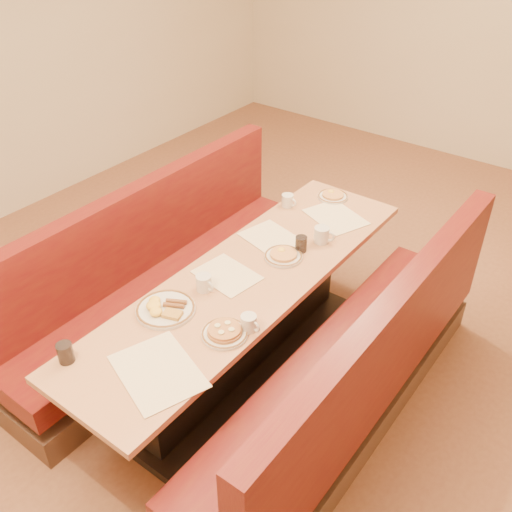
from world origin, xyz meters
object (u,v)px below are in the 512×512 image
Objects in this scene: booth_left at (164,283)px; soda_tumbler_mid at (301,244)px; soda_tumbler_near at (65,353)px; coffee_mug_a at (249,323)px; coffee_mug_c at (322,235)px; booth_right at (353,380)px; eggs_plate at (165,309)px; coffee_mug_b at (204,283)px; diner_table at (249,325)px; pancake_plate at (225,332)px; coffee_mug_d at (288,200)px.

booth_left reaches higher than soda_tumbler_mid.
booth_left reaches higher than soda_tumbler_near.
coffee_mug_c is at bearing 103.17° from coffee_mug_a.
booth_right reaches higher than eggs_plate.
booth_left is 1.23m from soda_tumbler_near.
eggs_plate is 0.27m from coffee_mug_b.
coffee_mug_b is at bearing -115.36° from diner_table.
coffee_mug_a is (0.07, 0.11, 0.03)m from pancake_plate.
soda_tumbler_near is at bearing -123.89° from coffee_mug_a.
diner_table is 20.12× the size of coffee_mug_b.
booth_right is 0.87m from soda_tumbler_mid.
soda_tumbler_near is (-0.49, -0.59, 0.03)m from pancake_plate.
coffee_mug_a reaches higher than diner_table.
soda_tumbler_mid is at bearing 79.45° from coffee_mug_b.
coffee_mug_a is at bearing -141.27° from booth_right.
diner_table is 21.30× the size of coffee_mug_a.
pancake_plate is at bearing -25.98° from coffee_mug_b.
soda_tumbler_near is (-0.00, -1.87, 0.01)m from coffee_mug_d.
soda_tumbler_near is (-0.56, -0.70, 0.01)m from coffee_mug_a.
coffee_mug_b is at bearing -108.39° from soda_tumbler_mid.
booth_left is (-0.73, 0.00, -0.01)m from diner_table.
booth_right is at bearing 0.00° from diner_table.
coffee_mug_d is at bearing 106.41° from coffee_mug_b.
eggs_plate is at bearing -172.35° from pancake_plate.
coffee_mug_a is 0.90m from soda_tumbler_near.
soda_tumbler_mid is at bearing -44.25° from coffee_mug_d.
pancake_plate is 2.39× the size of soda_tumbler_mid.
coffee_mug_d is at bearing 110.84° from pancake_plate.
diner_table is at bearing -103.78° from soda_tumbler_mid.
eggs_plate is (0.57, -0.52, 0.41)m from booth_left.
diner_table is 0.51m from coffee_mug_b.
coffee_mug_b is 0.92× the size of coffee_mug_c.
booth_right is 0.92m from coffee_mug_c.
booth_right reaches higher than diner_table.
coffee_mug_d is (-0.49, 1.27, 0.03)m from pancake_plate.
eggs_plate is 2.36× the size of coffee_mug_c.
pancake_plate is at bearing -66.09° from coffee_mug_d.
eggs_plate is at bearing -119.60° from coffee_mug_c.
coffee_mug_c is (0.15, 0.56, 0.43)m from diner_table.
soda_tumbler_mid is (-0.11, 0.87, 0.03)m from pancake_plate.
booth_right is (1.46, 0.00, 0.00)m from booth_left.
coffee_mug_b is 0.85m from coffee_mug_c.
soda_tumbler_mid is at bearing 76.22° from diner_table.
coffee_mug_d is 0.55m from soda_tumbler_mid.
diner_table is 0.73m from booth_left.
diner_table is at bearing 114.11° from pancake_plate.
soda_tumbler_near is (-0.43, -1.63, -0.00)m from coffee_mug_c.
soda_tumbler_near reaches higher than coffee_mug_d.
coffee_mug_d is at bearing 108.88° from diner_table.
coffee_mug_b reaches higher than coffee_mug_d.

